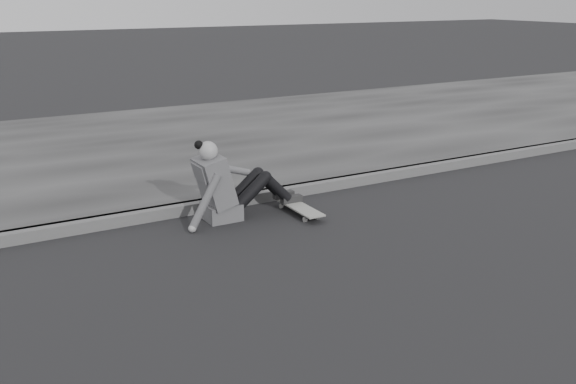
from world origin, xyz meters
name	(u,v)px	position (x,y,z in m)	size (l,w,h in m)	color
curb	(441,166)	(0.00, 2.58, 0.06)	(24.00, 0.16, 0.12)	#515151
sidewalk	(322,127)	(0.00, 5.60, 0.06)	(24.00, 6.00, 0.12)	#333333
skateboard	(299,207)	(-2.59, 1.98, 0.07)	(0.20, 0.78, 0.09)	gray
seated_woman	(227,186)	(-3.32, 2.23, 0.36)	(1.38, 0.46, 0.88)	#515153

